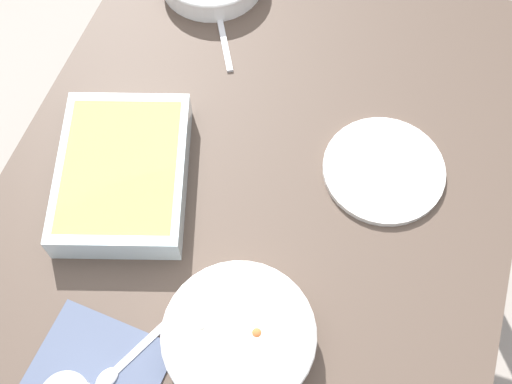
{
  "coord_description": "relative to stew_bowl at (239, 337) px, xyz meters",
  "views": [
    {
      "loc": [
        -0.5,
        -0.16,
        1.75
      ],
      "look_at": [
        0.0,
        0.0,
        0.74
      ],
      "focal_mm": 44.95,
      "sensor_mm": 36.0,
      "label": 1
    }
  ],
  "objects": [
    {
      "name": "dining_table",
      "position": [
        0.26,
        0.06,
        -0.12
      ],
      "size": [
        1.2,
        0.9,
        0.74
      ],
      "color": "#4C3D33",
      "rests_on": "ground_plane"
    },
    {
      "name": "baking_dish",
      "position": [
        0.21,
        0.29,
        0.0
      ],
      "size": [
        0.35,
        0.3,
        0.06
      ],
      "color": "silver",
      "rests_on": "dining_table"
    },
    {
      "name": "side_plate",
      "position": [
        0.38,
        -0.15,
        -0.03
      ],
      "size": [
        0.22,
        0.22,
        0.01
      ],
      "primitive_type": "cylinder",
      "color": "white",
      "rests_on": "dining_table"
    },
    {
      "name": "spoon_by_broccoli",
      "position": [
        0.6,
        0.24,
        -0.03
      ],
      "size": [
        0.16,
        0.1,
        0.01
      ],
      "color": "silver",
      "rests_on": "dining_table"
    },
    {
      "name": "spoon_spare",
      "position": [
        -0.08,
        0.16,
        -0.03
      ],
      "size": [
        0.17,
        0.09,
        0.01
      ],
      "color": "silver",
      "rests_on": "dining_table"
    },
    {
      "name": "stew_bowl",
      "position": [
        0.0,
        0.0,
        0.0
      ],
      "size": [
        0.24,
        0.24,
        0.06
      ],
      "color": "white",
      "rests_on": "dining_table"
    },
    {
      "name": "ground_plane",
      "position": [
        0.26,
        0.06,
        -0.77
      ],
      "size": [
        6.0,
        6.0,
        0.0
      ],
      "primitive_type": "plane",
      "color": "#9E9389"
    }
  ]
}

